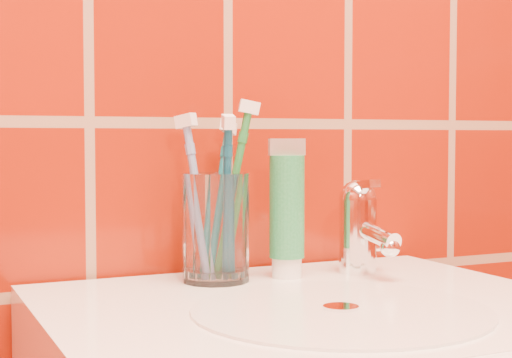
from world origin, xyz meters
name	(u,v)px	position (x,y,z in m)	size (l,w,h in m)	color
glass_tumbler	(216,227)	(-0.05, 1.11, 0.92)	(0.08, 0.08, 0.13)	white
toothpaste_tube	(287,213)	(0.04, 1.10, 0.93)	(0.05, 0.04, 0.17)	white
faucet	(360,224)	(0.14, 1.09, 0.91)	(0.05, 0.11, 0.12)	white
toothbrush_0	(218,199)	(-0.04, 1.14, 0.95)	(0.07, 0.07, 0.20)	#0D5E6E
toothbrush_1	(232,191)	(-0.03, 1.12, 0.96)	(0.06, 0.04, 0.22)	#1F7734
toothbrush_2	(198,199)	(-0.07, 1.12, 0.95)	(0.04, 0.05, 0.21)	#6983BC
toothbrush_3	(227,201)	(-0.05, 1.10, 0.95)	(0.03, 0.05, 0.21)	navy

